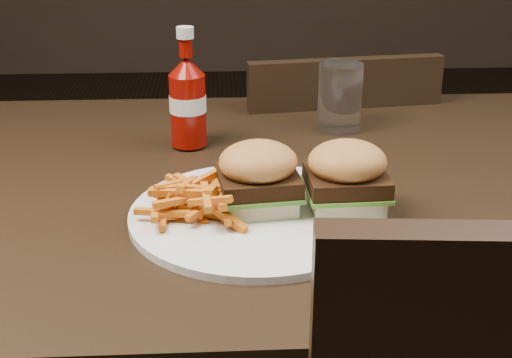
{
  "coord_description": "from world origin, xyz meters",
  "views": [
    {
      "loc": [
        0.01,
        -0.93,
        1.15
      ],
      "look_at": [
        0.05,
        -0.12,
        0.8
      ],
      "focal_mm": 50.0,
      "sensor_mm": 36.0,
      "label": 1
    }
  ],
  "objects_px": {
    "dining_table": "(216,192)",
    "tumbler": "(340,98)",
    "plate": "(256,215)",
    "chair_far": "(316,220)",
    "ketchup_bottle": "(188,110)"
  },
  "relations": [
    {
      "from": "chair_far",
      "to": "ketchup_bottle",
      "type": "xyz_separation_m",
      "value": [
        -0.26,
        -0.36,
        0.38
      ]
    },
    {
      "from": "chair_far",
      "to": "plate",
      "type": "bearing_deg",
      "value": 67.97
    },
    {
      "from": "chair_far",
      "to": "plate",
      "type": "xyz_separation_m",
      "value": [
        -0.17,
        -0.63,
        0.33
      ]
    },
    {
      "from": "plate",
      "to": "dining_table",
      "type": "bearing_deg",
      "value": 111.66
    },
    {
      "from": "ketchup_bottle",
      "to": "plate",
      "type": "bearing_deg",
      "value": -70.7
    },
    {
      "from": "dining_table",
      "to": "tumbler",
      "type": "bearing_deg",
      "value": 44.34
    },
    {
      "from": "ketchup_bottle",
      "to": "tumbler",
      "type": "relative_size",
      "value": 0.97
    },
    {
      "from": "dining_table",
      "to": "plate",
      "type": "height_order",
      "value": "plate"
    },
    {
      "from": "dining_table",
      "to": "chair_far",
      "type": "height_order",
      "value": "dining_table"
    },
    {
      "from": "dining_table",
      "to": "plate",
      "type": "distance_m",
      "value": 0.14
    },
    {
      "from": "ketchup_bottle",
      "to": "tumbler",
      "type": "distance_m",
      "value": 0.26
    },
    {
      "from": "dining_table",
      "to": "chair_far",
      "type": "relative_size",
      "value": 3.12
    },
    {
      "from": "chair_far",
      "to": "ketchup_bottle",
      "type": "bearing_deg",
      "value": 47.32
    },
    {
      "from": "ketchup_bottle",
      "to": "chair_far",
      "type": "bearing_deg",
      "value": 54.4
    },
    {
      "from": "dining_table",
      "to": "tumbler",
      "type": "distance_m",
      "value": 0.3
    }
  ]
}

